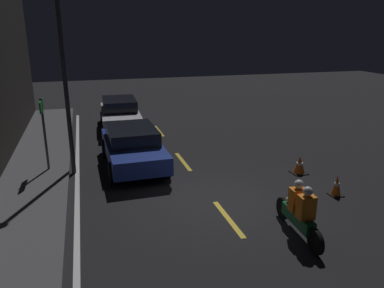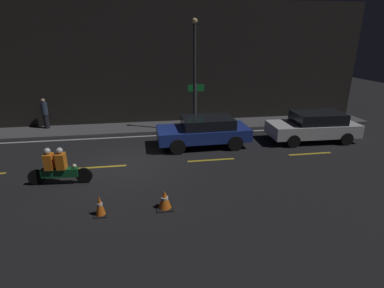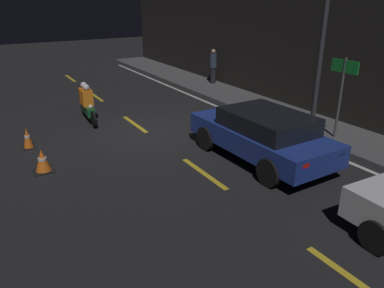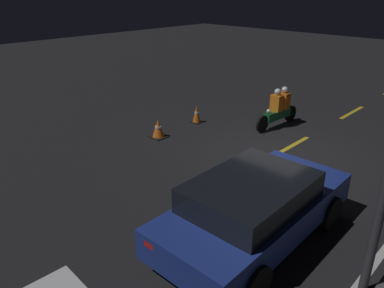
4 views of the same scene
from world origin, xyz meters
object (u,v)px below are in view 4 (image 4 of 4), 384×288
object	(u,v)px
sedan_blue	(255,207)
traffic_cone_near	(197,114)
motorcycle	(279,108)
traffic_cone_mid	(158,129)

from	to	relation	value
sedan_blue	traffic_cone_near	distance (m)	6.76
motorcycle	traffic_cone_near	xyz separation A→B (m)	(1.67, -2.27, -0.33)
motorcycle	sedan_blue	bearing A→B (deg)	31.67
motorcycle	traffic_cone_near	distance (m)	2.84
sedan_blue	motorcycle	distance (m)	6.57
traffic_cone_near	traffic_cone_mid	size ratio (longest dim) A/B	1.05
traffic_cone_mid	traffic_cone_near	bearing A→B (deg)	-177.69
motorcycle	traffic_cone_mid	xyz separation A→B (m)	(3.54, -2.19, -0.34)
sedan_blue	motorcycle	world-z (taller)	sedan_blue
traffic_cone_near	traffic_cone_mid	bearing A→B (deg)	2.31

